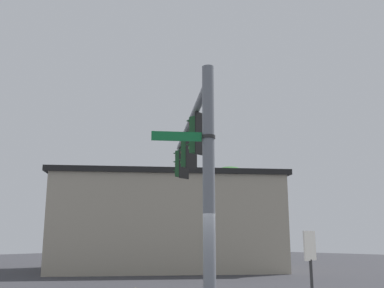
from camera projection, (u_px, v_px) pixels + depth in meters
signal_pole at (209, 190)px, 9.84m from camera, size 0.28×0.28×6.05m
mast_arm at (190, 125)px, 14.23m from camera, size 5.32×6.16×0.21m
traffic_light_nearest_pole at (197, 135)px, 12.20m from camera, size 0.54×0.49×1.31m
traffic_light_mid_inner at (187, 152)px, 14.67m from camera, size 0.54×0.49×1.31m
traffic_light_mid_outer at (181, 164)px, 17.14m from camera, size 0.54×0.49×1.31m
street_name_sign at (193, 137)px, 10.06m from camera, size 1.19×1.05×0.22m
storefront_building at (167, 222)px, 25.94m from camera, size 15.07×14.47×5.56m
tree_by_storefront at (230, 198)px, 28.87m from camera, size 4.19×4.19×6.59m
historical_marker at (310, 259)px, 11.15m from camera, size 0.60×0.08×2.13m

